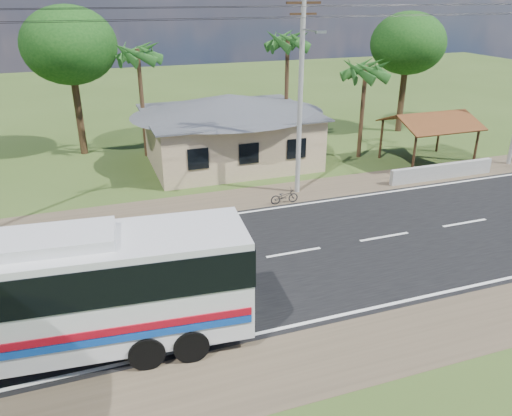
# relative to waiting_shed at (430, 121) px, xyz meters

# --- Properties ---
(ground) EXTENTS (120.00, 120.00, 0.00)m
(ground) POSITION_rel_waiting_shed_xyz_m (-13.00, -8.50, -2.73)
(ground) COLOR #32491A
(ground) RESTS_ON ground
(road) EXTENTS (120.00, 16.00, 0.03)m
(road) POSITION_rel_waiting_shed_xyz_m (-13.00, -8.50, -2.72)
(road) COLOR black
(road) RESTS_ON ground
(house) EXTENTS (12.40, 10.00, 5.00)m
(house) POSITION_rel_waiting_shed_xyz_m (-12.00, 4.50, -0.09)
(house) COLOR tan
(house) RESTS_ON ground
(waiting_shed) EXTENTS (5.20, 4.48, 3.35)m
(waiting_shed) POSITION_rel_waiting_shed_xyz_m (0.00, 0.00, 0.00)
(waiting_shed) COLOR #342513
(waiting_shed) RESTS_ON ground
(concrete_barrier) EXTENTS (7.00, 0.30, 0.90)m
(concrete_barrier) POSITION_rel_waiting_shed_xyz_m (-1.00, -2.90, -2.28)
(concrete_barrier) COLOR #9E9E99
(concrete_barrier) RESTS_ON ground
(utility_poles) EXTENTS (32.80, 2.22, 11.00)m
(utility_poles) POSITION_rel_waiting_shed_xyz_m (-10.33, -2.01, 3.04)
(utility_poles) COLOR #9E9E99
(utility_poles) RESTS_ON ground
(palm_near) EXTENTS (2.80, 2.80, 6.70)m
(palm_near) POSITION_rel_waiting_shed_xyz_m (-3.50, 2.50, 2.98)
(palm_near) COLOR #47301E
(palm_near) RESTS_ON ground
(palm_mid) EXTENTS (2.80, 2.80, 8.20)m
(palm_mid) POSITION_rel_waiting_shed_xyz_m (-7.00, 7.00, 4.43)
(palm_mid) COLOR #47301E
(palm_mid) RESTS_ON ground
(palm_far) EXTENTS (2.80, 2.80, 7.70)m
(palm_far) POSITION_rel_waiting_shed_xyz_m (-17.00, 7.50, 3.95)
(palm_far) COLOR #47301E
(palm_far) RESTS_ON ground
(tree_behind_house) EXTENTS (6.00, 6.00, 9.61)m
(tree_behind_house) POSITION_rel_waiting_shed_xyz_m (-21.00, 9.50, 4.39)
(tree_behind_house) COLOR #47301E
(tree_behind_house) RESTS_ON ground
(tree_behind_shed) EXTENTS (5.60, 5.60, 9.02)m
(tree_behind_shed) POSITION_rel_waiting_shed_xyz_m (3.00, 7.50, 3.95)
(tree_behind_shed) COLOR #47301E
(tree_behind_shed) RESTS_ON ground
(coach_bus) EXTENTS (13.36, 3.91, 4.09)m
(coach_bus) POSITION_rel_waiting_shed_xyz_m (-23.06, -12.02, -0.39)
(coach_bus) COLOR silver
(coach_bus) RESTS_ON ground
(motorcycle) EXTENTS (1.52, 0.54, 0.80)m
(motorcycle) POSITION_rel_waiting_shed_xyz_m (-11.31, -3.31, -2.33)
(motorcycle) COLOR black
(motorcycle) RESTS_ON ground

